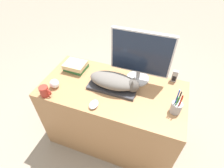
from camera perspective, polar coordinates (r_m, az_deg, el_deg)
name	(u,v)px	position (r m, az deg, el deg)	size (l,w,h in m)	color
ground_plane	(102,160)	(1.92, -3.29, -23.52)	(12.00, 12.00, 0.00)	gray
desk	(112,115)	(1.75, 0.08, -10.03)	(1.22, 0.61, 0.73)	#9E7047
keyboard	(113,87)	(1.47, 0.34, -0.88)	(0.41, 0.19, 0.02)	#2D2D33
cat	(116,81)	(1.42, 1.22, 0.88)	(0.42, 0.18, 0.12)	#66605B
monitor	(141,56)	(1.42, 9.31, 9.13)	(0.49, 0.20, 0.46)	#B7B7BC
computer_mouse	(94,104)	(1.33, -5.99, -6.65)	(0.07, 0.09, 0.03)	silver
coffee_mug	(45,91)	(1.48, -21.14, -2.21)	(0.10, 0.07, 0.09)	#9E2D23
pen_cup	(176,107)	(1.35, 20.25, -7.06)	(0.08, 0.08, 0.21)	#939399
baseball	(54,84)	(1.53, -18.29, 0.12)	(0.08, 0.08, 0.08)	silver
phone	(175,76)	(1.60, 19.76, 2.42)	(0.04, 0.03, 0.11)	#99999E
book_stack	(76,66)	(1.68, -11.80, 5.78)	(0.20, 0.18, 0.08)	#2D6B38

